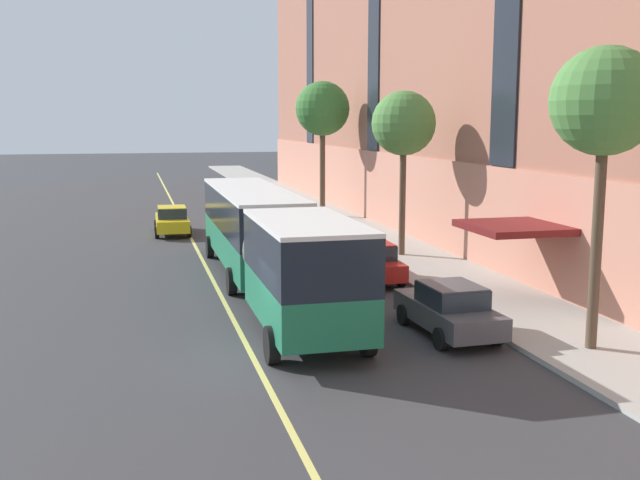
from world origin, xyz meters
TOP-DOWN VIEW (x-y plane):
  - ground_plane at (0.00, 0.00)m, footprint 260.00×260.00m
  - sidewalk at (8.81, 3.00)m, footprint 4.27×160.00m
  - city_bus at (1.24, 7.58)m, footprint 2.90×18.88m
  - parked_car_navy_2 at (5.42, 24.25)m, footprint 1.98×4.24m
  - parked_car_darkgray_3 at (5.44, 0.79)m, footprint 2.02×4.38m
  - parked_car_red_4 at (5.51, 8.57)m, footprint 2.06×4.51m
  - parked_car_navy_5 at (5.45, 16.86)m, footprint 1.97×4.72m
  - taxi_cab at (-1.35, 22.84)m, footprint 1.98×4.55m
  - street_tree_mid_block at (8.48, -1.74)m, footprint 2.83×2.83m
  - street_tree_far_uptown at (8.48, 12.99)m, footprint 2.89×2.89m
  - street_tree_far_downtown at (8.48, 27.72)m, footprint 3.44×3.44m
  - fire_hydrant at (7.17, 25.38)m, footprint 0.42×0.24m
  - lane_centerline at (-0.46, 3.00)m, footprint 0.16×140.00m

SIDE VIEW (x-z plane):
  - ground_plane at x=0.00m, z-range 0.00..0.00m
  - lane_centerline at x=-0.46m, z-range 0.00..0.01m
  - sidewalk at x=8.81m, z-range 0.00..0.15m
  - fire_hydrant at x=7.17m, z-range 0.13..0.85m
  - parked_car_navy_2 at x=5.42m, z-range 0.00..1.56m
  - parked_car_darkgray_3 at x=5.44m, z-range 0.00..1.56m
  - taxi_cab at x=-1.35m, z-range 0.00..1.56m
  - parked_car_red_4 at x=5.51m, z-range 0.00..1.56m
  - parked_car_navy_5 at x=5.45m, z-range 0.00..1.56m
  - city_bus at x=1.24m, z-range 0.29..3.80m
  - street_tree_far_uptown at x=8.48m, z-range 2.35..9.76m
  - street_tree_mid_block at x=8.48m, z-range 2.65..10.65m
  - street_tree_far_downtown at x=8.48m, z-range 2.64..11.19m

